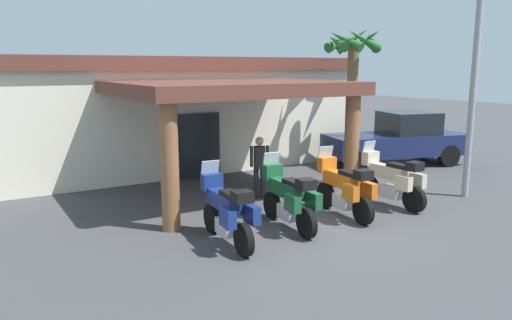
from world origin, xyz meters
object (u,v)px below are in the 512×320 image
Objects in this scene: motorcycle_orange at (345,188)px; palm_tree_near_portico at (353,65)px; motel_building at (160,110)px; motorcycle_blue at (227,211)px; motorcycle_cream at (392,180)px; pickup_truck_navy at (398,140)px; pedestrian at (259,163)px; motorcycle_green at (289,198)px; roadside_sign at (480,8)px.

palm_tree_near_portico is at bearing -37.48° from motorcycle_orange.
motel_building reaches higher than motorcycle_orange.
motorcycle_blue and motorcycle_cream have the same top height.
motorcycle_cream is (5.01, 0.12, 0.00)m from motorcycle_blue.
motorcycle_orange is 6.58m from palm_tree_near_portico.
motorcycle_cream is 5.66m from palm_tree_near_portico.
motel_building reaches higher than pickup_truck_navy.
motorcycle_blue is at bearing -150.34° from palm_tree_near_portico.
motel_building is 6.44m from pedestrian.
motorcycle_cream is (3.34, -0.00, 0.00)m from motorcycle_green.
pedestrian is (0.89, 2.53, 0.29)m from motorcycle_green.
motel_building reaches higher than pedestrian.
motorcycle_cream is at bearing -83.07° from motorcycle_green.
motorcycle_green is 2.70m from pedestrian.
motorcycle_blue is at bearing -102.25° from motel_building.
palm_tree_near_portico is at bearing -177.63° from pickup_truck_navy.
motel_building reaches higher than motorcycle_blue.
roadside_sign is (2.46, -0.50, 4.40)m from motorcycle_cream.
motorcycle_cream is (1.67, 0.00, 0.00)m from motorcycle_orange.
motorcycle_blue is at bearing -20.49° from pedestrian.
motorcycle_blue is 0.44× the size of palm_tree_near_portico.
motel_building reaches higher than motorcycle_cream.
palm_tree_near_portico is 4.88m from roadside_sign.
pickup_truck_navy is 1.10× the size of palm_tree_near_portico.
pedestrian is 5.84m from palm_tree_near_portico.
motorcycle_green is at bearing 175.04° from roadside_sign.
pickup_truck_navy reaches higher than motorcycle_green.
palm_tree_near_portico is at bearing -55.02° from motorcycle_blue.
roadside_sign is (5.16, -9.39, 3.10)m from motel_building.
palm_tree_near_portico is (4.17, 4.15, 2.94)m from motorcycle_orange.
roadside_sign reaches higher than motorcycle_orange.
roadside_sign reaches higher than palm_tree_near_portico.
motorcycle_cream is 3.54m from pedestrian.
motorcycle_blue is 1.67m from motorcycle_green.
roadside_sign is at bearing -98.80° from pickup_truck_navy.
roadside_sign reaches higher than motorcycle_cream.
motorcycle_green is at bearing -92.00° from motel_building.
motel_building is 2.76× the size of palm_tree_near_portico.
palm_tree_near_portico is (-1.95, 0.50, 2.70)m from pickup_truck_navy.
pedestrian is at bearing 148.29° from roadside_sign.
motorcycle_cream is at bearing -123.83° from pickup_truck_navy.
pickup_truck_navy is at bearing -34.16° from motel_building.
motorcycle_orange is at bearing -135.10° from palm_tree_near_portico.
palm_tree_near_portico reaches higher than motorcycle_cream.
pedestrian is (0.25, -6.36, -1.01)m from motel_building.
pedestrian is 0.22× the size of roadside_sign.
motorcycle_cream is at bearing -82.29° from motorcycle_orange.
motorcycle_cream is 5.76m from pickup_truck_navy.
palm_tree_near_portico reaches higher than pickup_truck_navy.
motorcycle_orange is 1.67m from motorcycle_cream.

